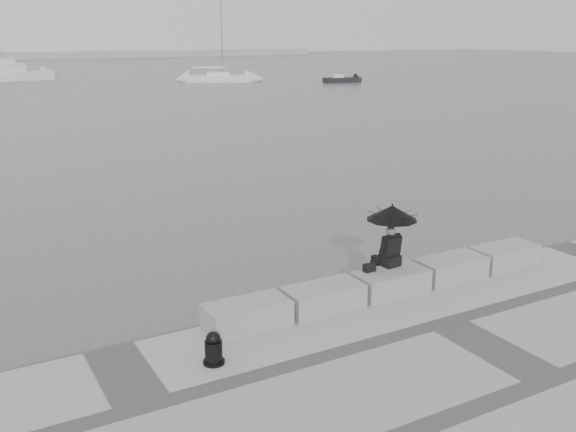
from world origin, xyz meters
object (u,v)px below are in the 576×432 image
mooring_bollard (214,351)px  small_motorboat (342,80)px  seated_person (392,222)px  sailboat_right (219,78)px  motor_cruiser (12,74)px

mooring_bollard → small_motorboat: mooring_bollard is taller
seated_person → sailboat_right: sailboat_right is taller
small_motorboat → motor_cruiser: bearing=156.3°
motor_cruiser → seated_person: bearing=-103.1°
mooring_bollard → sailboat_right: size_ratio=0.05×
mooring_bollard → small_motorboat: bearing=54.3°
sailboat_right → motor_cruiser: (-22.34, 14.55, 0.37)m
seated_person → small_motorboat: bearing=52.0°
sailboat_right → motor_cruiser: bearing=173.6°
sailboat_right → small_motorboat: bearing=-5.9°
seated_person → motor_cruiser: 80.04m
sailboat_right → motor_cruiser: size_ratio=1.26×
mooring_bollard → sailboat_right: (28.96, 66.72, -0.22)m
seated_person → sailboat_right: bearing=64.8°
motor_cruiser → small_motorboat: (35.33, -22.85, -0.57)m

